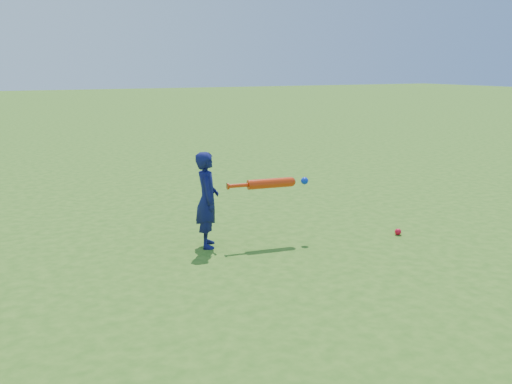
# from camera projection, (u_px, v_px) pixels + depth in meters

# --- Properties ---
(ground) EXTENTS (80.00, 80.00, 0.00)m
(ground) POSITION_uv_depth(u_px,v_px,m) (159.00, 276.00, 4.80)
(ground) COLOR #326317
(ground) RESTS_ON ground
(child) EXTENTS (0.32, 0.40, 0.94)m
(child) POSITION_uv_depth(u_px,v_px,m) (207.00, 200.00, 5.51)
(child) COLOR #10134C
(child) RESTS_ON ground
(ground_ball_red) EXTENTS (0.07, 0.07, 0.07)m
(ground_ball_red) POSITION_uv_depth(u_px,v_px,m) (398.00, 232.00, 5.97)
(ground_ball_red) COLOR red
(ground_ball_red) RESTS_ON ground
(bat_swing) EXTENTS (0.85, 0.18, 0.10)m
(bat_swing) POSITION_uv_depth(u_px,v_px,m) (273.00, 183.00, 5.64)
(bat_swing) COLOR red
(bat_swing) RESTS_ON ground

